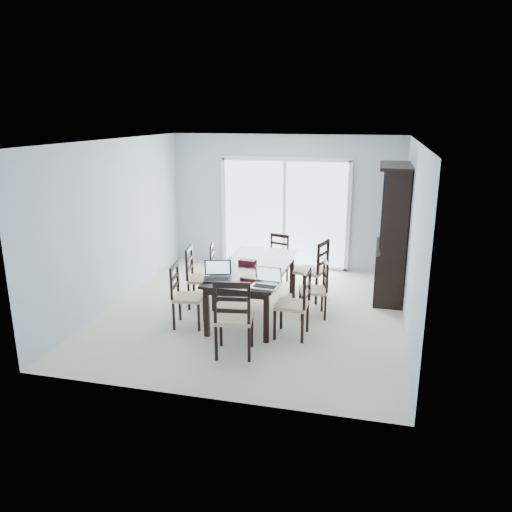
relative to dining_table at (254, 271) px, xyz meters
The scene contains 24 objects.
floor 0.67m from the dining_table, ahead, with size 5.00×5.00×0.00m, color beige.
ceiling 1.93m from the dining_table, ahead, with size 5.00×5.00×0.00m, color white.
back_wall 2.58m from the dining_table, 90.00° to the left, with size 4.50×0.02×2.60m, color #A9BCC9.
wall_left 2.34m from the dining_table, behind, with size 0.02×5.00×2.60m, color #A9BCC9.
wall_right 2.34m from the dining_table, ahead, with size 0.02×5.00×2.60m, color #A9BCC9.
balcony 3.57m from the dining_table, 90.00° to the left, with size 4.50×2.00×0.10m, color gray.
railing 4.50m from the dining_table, 90.00° to the left, with size 4.50×0.06×1.10m, color #99999E.
dining_table is the anchor object (origin of this frame).
china_hutch 2.41m from the dining_table, 31.71° to the left, with size 0.50×1.38×2.20m.
sliding_door 2.51m from the dining_table, 90.00° to the left, with size 2.52×0.05×2.18m.
chair_left_near 1.15m from the dining_table, 140.13° to the right, with size 0.46×0.45×1.06m.
chair_left_mid 0.95m from the dining_table, behind, with size 0.49×0.48×1.12m.
chair_left_far 1.05m from the dining_table, 139.89° to the left, with size 0.47×0.46×1.01m.
chair_right_near 1.08m from the dining_table, 41.75° to the right, with size 0.45×0.44×1.12m.
chair_right_mid 0.99m from the dining_table, ahead, with size 0.47×0.46×1.01m.
chair_right_far 1.16m from the dining_table, 42.25° to the left, with size 0.56×0.55×1.17m.
chair_end_near 1.52m from the dining_table, 85.66° to the right, with size 0.52×0.53×1.20m.
chair_end_far 1.55m from the dining_table, 88.29° to the left, with size 0.48×0.49×1.01m.
laptop_dark 0.86m from the dining_table, 112.89° to the right, with size 0.42×0.34×0.26m.
laptop_silver 1.00m from the dining_table, 67.58° to the right, with size 0.40×0.30×0.26m.
book_stack 0.65m from the dining_table, 79.34° to the right, with size 0.31×0.26×0.04m.
cell_phone 1.00m from the dining_table, 88.36° to the right, with size 0.11×0.05×0.01m, color black.
game_box 0.18m from the dining_table, 147.30° to the left, with size 0.26×0.13×0.07m, color #4D0F1F.
hot_tub 3.68m from the dining_table, 99.18° to the left, with size 2.17×2.02×0.95m.
Camera 1 is at (1.75, -7.00, 2.96)m, focal length 35.00 mm.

